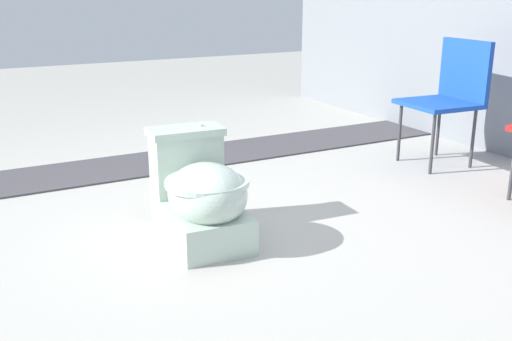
{
  "coord_description": "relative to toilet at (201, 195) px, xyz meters",
  "views": [
    {
      "loc": [
        2.55,
        -1.0,
        1.18
      ],
      "look_at": [
        0.06,
        0.33,
        0.3
      ],
      "focal_mm": 42.0,
      "sensor_mm": 36.0,
      "label": 1
    }
  ],
  "objects": [
    {
      "name": "toilet",
      "position": [
        0.0,
        0.0,
        0.0
      ],
      "size": [
        0.66,
        0.42,
        0.52
      ],
      "rotation": [
        0.0,
        0.0,
        -0.07
      ],
      "color": "#B2C6B7",
      "rests_on": "ground"
    },
    {
      "name": "gravel_strip",
      "position": [
        -1.33,
        0.47,
        -0.21
      ],
      "size": [
        0.56,
        8.0,
        0.01
      ],
      "primitive_type": "cube",
      "color": "#423F44",
      "rests_on": "ground"
    },
    {
      "name": "folding_chair_left",
      "position": [
        -0.41,
        2.0,
        0.29
      ],
      "size": [
        0.47,
        0.47,
        0.83
      ],
      "rotation": [
        0.0,
        0.0,
        -1.64
      ],
      "color": "#1947B2",
      "rests_on": "ground"
    },
    {
      "name": "ground_plane",
      "position": [
        -0.06,
        -0.03,
        -0.22
      ],
      "size": [
        14.0,
        14.0,
        0.0
      ],
      "primitive_type": "plane",
      "color": "#A8A59E"
    }
  ]
}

